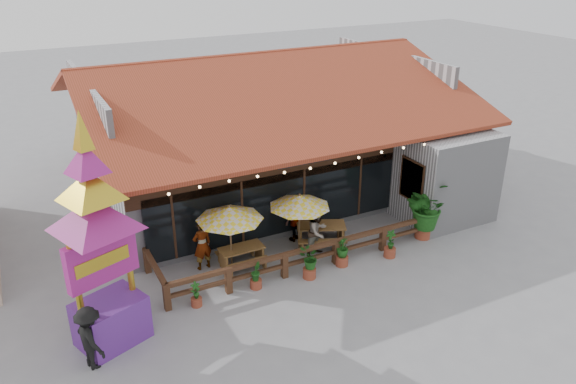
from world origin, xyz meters
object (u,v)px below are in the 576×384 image
umbrella_left (230,214)px  picnic_table_left (242,253)px  picnic_table_right (321,231)px  pedestrian (90,338)px  thai_sign_tower (95,220)px  umbrella_right (300,201)px  tropical_plant (426,207)px

umbrella_left → picnic_table_left: (0.38, 0.00, -1.62)m
picnic_table_left → picnic_table_right: 3.18m
picnic_table_left → pedestrian: 6.17m
picnic_table_left → thai_sign_tower: size_ratio=0.21×
umbrella_right → picnic_table_left: size_ratio=1.53×
picnic_table_left → tropical_plant: bearing=-10.1°
umbrella_left → tropical_plant: bearing=-9.5°
pedestrian → tropical_plant: bearing=-100.3°
tropical_plant → pedestrian: size_ratio=1.23×
umbrella_right → picnic_table_right: umbrella_right is taller
picnic_table_right → thai_sign_tower: (-7.95, -2.06, 3.24)m
umbrella_left → thai_sign_tower: thai_sign_tower is taller
pedestrian → picnic_table_right: bearing=-89.2°
picnic_table_left → umbrella_right: bearing=-1.9°
picnic_table_right → tropical_plant: tropical_plant is taller
umbrella_left → tropical_plant: size_ratio=1.33×
picnic_table_right → tropical_plant: size_ratio=1.00×
thai_sign_tower → umbrella_right: bearing=15.6°
picnic_table_left → thai_sign_tower: 6.16m
picnic_table_right → tropical_plant: bearing=-18.6°
umbrella_right → picnic_table_left: bearing=178.1°
picnic_table_right → pedestrian: bearing=-161.4°
umbrella_right → tropical_plant: 4.92m
umbrella_left → tropical_plant: (7.31, -1.23, -0.83)m
umbrella_right → picnic_table_right: size_ratio=1.04×
umbrella_right → pedestrian: umbrella_right is taller
picnic_table_right → thai_sign_tower: 8.83m
umbrella_left → thai_sign_tower: 5.13m
thai_sign_tower → picnic_table_left: bearing=23.0°
picnic_table_right → tropical_plant: (3.75, -1.27, 0.72)m
umbrella_left → umbrella_right: umbrella_left is taller
tropical_plant → picnic_table_left: bearing=169.9°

